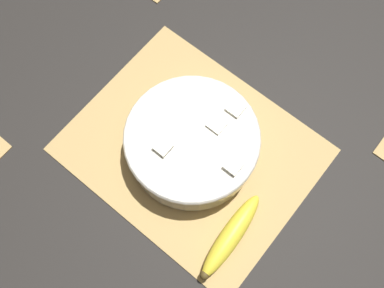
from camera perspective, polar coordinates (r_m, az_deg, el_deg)
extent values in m
plane|color=black|center=(0.90, 0.00, -0.76)|extent=(6.00, 6.00, 0.00)
cube|color=tan|center=(0.90, 0.00, -0.70)|extent=(0.46, 0.38, 0.01)
cube|color=#3D2D19|center=(0.95, -7.84, 5.34)|extent=(0.01, 0.37, 0.00)
cube|color=#3D2D19|center=(0.92, -4.80, 3.02)|extent=(0.01, 0.37, 0.00)
cube|color=#3D2D19|center=(0.90, -1.63, 0.59)|extent=(0.01, 0.37, 0.00)
cube|color=#3D2D19|center=(0.89, 1.65, -1.93)|extent=(0.01, 0.37, 0.00)
cube|color=#3D2D19|center=(0.88, 5.03, -4.52)|extent=(0.01, 0.37, 0.00)
cube|color=#3D2D19|center=(0.88, 8.49, -7.12)|extent=(0.01, 0.37, 0.00)
cylinder|color=silver|center=(0.86, 0.00, 0.17)|extent=(0.25, 0.25, 0.07)
torus|color=silver|center=(0.83, 0.00, 0.86)|extent=(0.26, 0.26, 0.01)
cylinder|color=beige|center=(0.85, -0.07, 1.85)|extent=(0.03, 0.03, 0.01)
cylinder|color=beige|center=(0.86, 0.83, 3.84)|extent=(0.02, 0.02, 0.01)
cylinder|color=beige|center=(0.89, 3.40, 1.38)|extent=(0.03, 0.03, 0.01)
cylinder|color=beige|center=(0.87, -3.73, 4.37)|extent=(0.03, 0.03, 0.01)
cylinder|color=beige|center=(0.87, -3.73, 0.52)|extent=(0.03, 0.03, 0.01)
cylinder|color=beige|center=(0.90, -0.76, 6.11)|extent=(0.03, 0.03, 0.01)
cylinder|color=beige|center=(0.88, 6.06, 2.48)|extent=(0.03, 0.03, 0.01)
cylinder|color=beige|center=(0.87, -0.55, 4.58)|extent=(0.03, 0.03, 0.01)
cylinder|color=beige|center=(0.85, -5.24, 1.40)|extent=(0.03, 0.03, 0.01)
cylinder|color=beige|center=(0.86, 3.72, 5.26)|extent=(0.03, 0.03, 0.01)
cylinder|color=beige|center=(0.90, -2.28, 3.54)|extent=(0.03, 0.03, 0.01)
cylinder|color=beige|center=(0.91, 3.01, 4.75)|extent=(0.03, 0.03, 0.01)
cube|color=white|center=(0.82, 5.24, -2.92)|extent=(0.03, 0.03, 0.03)
cube|color=white|center=(0.86, -1.90, 1.28)|extent=(0.03, 0.03, 0.03)
cube|color=white|center=(0.87, 1.16, 2.08)|extent=(0.03, 0.03, 0.03)
cube|color=white|center=(0.86, -5.57, -3.62)|extent=(0.02, 0.02, 0.02)
cube|color=white|center=(0.84, -0.76, 0.05)|extent=(0.03, 0.03, 0.03)
cube|color=white|center=(0.87, -5.47, 2.54)|extent=(0.03, 0.03, 0.03)
cube|color=white|center=(0.85, 0.91, -2.92)|extent=(0.02, 0.02, 0.02)
cube|color=white|center=(0.83, -3.69, -0.63)|extent=(0.03, 0.03, 0.03)
cube|color=white|center=(0.86, 5.49, 4.21)|extent=(0.03, 0.03, 0.03)
cube|color=white|center=(0.83, -0.43, -4.41)|extent=(0.03, 0.03, 0.03)
cube|color=white|center=(0.86, -2.79, -3.40)|extent=(0.02, 0.02, 0.02)
cube|color=white|center=(0.85, 3.12, 2.17)|extent=(0.03, 0.03, 0.03)
ellipsoid|color=#F9A338|center=(0.87, -1.89, 5.99)|extent=(0.03, 0.02, 0.01)
ellipsoid|color=#F9A338|center=(0.85, 6.04, -0.20)|extent=(0.03, 0.01, 0.01)
ellipsoid|color=#F9A338|center=(0.84, 1.47, -5.49)|extent=(0.03, 0.02, 0.01)
ellipsoid|color=#F9A338|center=(0.86, -6.72, -0.63)|extent=(0.03, 0.02, 0.01)
ellipsoid|color=red|center=(0.84, 3.87, -3.92)|extent=(0.03, 0.02, 0.02)
ellipsoid|color=#F9A338|center=(0.81, 2.18, -4.86)|extent=(0.04, 0.02, 0.02)
ellipsoid|color=red|center=(0.86, 1.83, -0.28)|extent=(0.03, 0.02, 0.01)
ellipsoid|color=#F9A338|center=(0.90, -4.97, 3.49)|extent=(0.03, 0.02, 0.01)
ellipsoid|color=yellow|center=(0.84, 5.00, -11.47)|extent=(0.05, 0.18, 0.04)
sphere|color=#473819|center=(0.83, 1.61, -16.30)|extent=(0.02, 0.02, 0.02)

